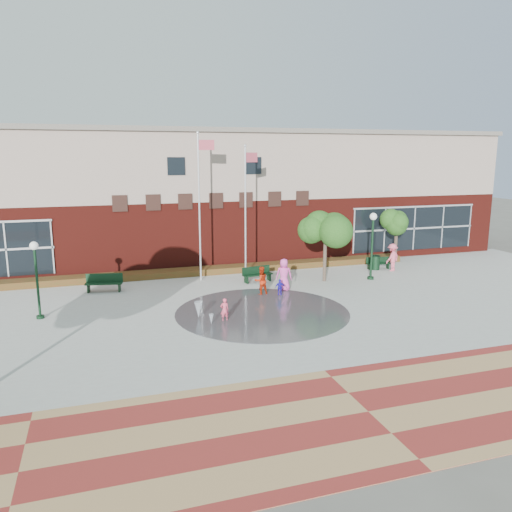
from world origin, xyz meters
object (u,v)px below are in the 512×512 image
object	(u,v)px
bench_left	(104,286)
child_splash	(225,310)
trash_can	(376,263)
flagpole_right	(246,206)
flagpole_left	(200,199)

from	to	relation	value
bench_left	child_splash	xyz separation A→B (m)	(5.18, -6.82, 0.21)
trash_can	child_splash	xyz separation A→B (m)	(-12.07, -7.05, 0.05)
bench_left	child_splash	size ratio (longest dim) A/B	1.92
bench_left	trash_can	bearing A→B (deg)	11.95
child_splash	bench_left	bearing A→B (deg)	-51.99
trash_can	child_splash	size ratio (longest dim) A/B	0.89
bench_left	trash_can	distance (m)	17.25
flagpole_right	trash_can	world-z (taller)	flagpole_right
child_splash	trash_can	bearing A→B (deg)	-148.91
flagpole_right	bench_left	xyz separation A→B (m)	(-8.30, -0.18, -4.19)
flagpole_left	trash_can	world-z (taller)	flagpole_left
flagpole_left	child_splash	distance (m)	8.92
bench_left	trash_can	xyz separation A→B (m)	(17.25, 0.22, 0.16)
flagpole_left	trash_can	xyz separation A→B (m)	(11.55, -0.71, -4.42)
bench_left	child_splash	bearing A→B (deg)	-41.59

